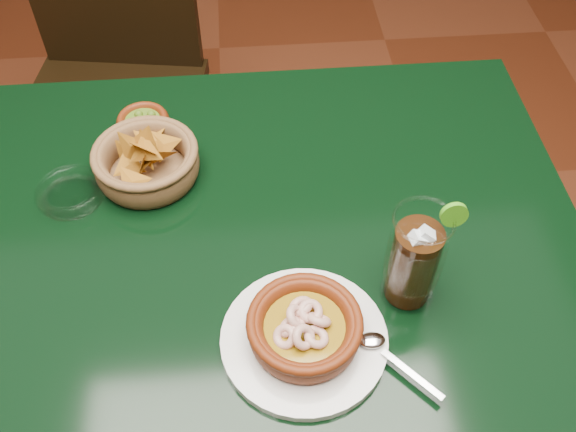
{
  "coord_description": "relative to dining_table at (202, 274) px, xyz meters",
  "views": [
    {
      "loc": [
        0.09,
        -0.62,
        1.52
      ],
      "look_at": [
        0.14,
        -0.02,
        0.81
      ],
      "focal_mm": 40.0,
      "sensor_mm": 36.0,
      "label": 1
    }
  ],
  "objects": [
    {
      "name": "guacamole_ramekin",
      "position": [
        -0.09,
        0.25,
        0.12
      ],
      "size": [
        0.11,
        0.11,
        0.04
      ],
      "color": "#501B08",
      "rests_on": "dining_table"
    },
    {
      "name": "glass_ashtray",
      "position": [
        -0.2,
        0.1,
        0.11
      ],
      "size": [
        0.12,
        0.12,
        0.03
      ],
      "color": "white",
      "rests_on": "dining_table"
    },
    {
      "name": "cola_drink",
      "position": [
        0.3,
        -0.13,
        0.18
      ],
      "size": [
        0.16,
        0.16,
        0.19
      ],
      "color": "white",
      "rests_on": "dining_table"
    },
    {
      "name": "ground",
      "position": [
        0.0,
        0.0,
        -0.65
      ],
      "size": [
        7.0,
        7.0,
        0.0
      ],
      "primitive_type": "plane",
      "color": "#471C0C",
      "rests_on": "ground"
    },
    {
      "name": "shrimp_plate",
      "position": [
        0.15,
        -0.19,
        0.13
      ],
      "size": [
        0.28,
        0.22,
        0.07
      ],
      "color": "silver",
      "rests_on": "dining_table"
    },
    {
      "name": "dining_chair",
      "position": [
        -0.24,
        0.71,
        -0.14
      ],
      "size": [
        0.49,
        0.49,
        0.93
      ],
      "color": "black",
      "rests_on": "ground"
    },
    {
      "name": "chip_basket",
      "position": [
        -0.08,
        0.14,
        0.13
      ],
      "size": [
        0.2,
        0.2,
        0.12
      ],
      "color": "brown",
      "rests_on": "dining_table"
    },
    {
      "name": "dining_table",
      "position": [
        0.0,
        0.0,
        0.0
      ],
      "size": [
        1.2,
        0.8,
        0.75
      ],
      "color": "black",
      "rests_on": "ground"
    }
  ]
}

